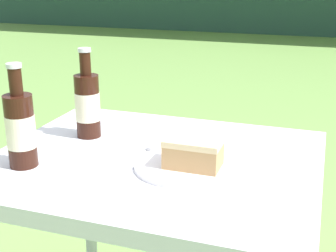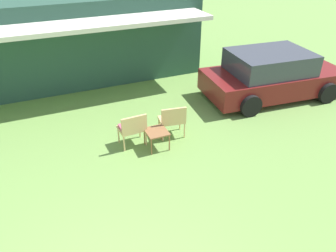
% 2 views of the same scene
% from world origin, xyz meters
% --- Properties ---
extents(patio_table, '(0.80, 0.67, 0.70)m').
position_xyz_m(patio_table, '(0.00, 0.00, 0.62)').
color(patio_table, silver).
rests_on(patio_table, ground_plane).
extents(cake_on_plate, '(0.22, 0.22, 0.08)m').
position_xyz_m(cake_on_plate, '(0.10, -0.04, 0.73)').
color(cake_on_plate, white).
rests_on(cake_on_plate, patio_table).
extents(cola_bottle_near, '(0.07, 0.07, 0.25)m').
position_xyz_m(cola_bottle_near, '(-0.23, 0.09, 0.80)').
color(cola_bottle_near, black).
rests_on(cola_bottle_near, patio_table).
extents(cola_bottle_far, '(0.07, 0.07, 0.25)m').
position_xyz_m(cola_bottle_far, '(-0.28, -0.15, 0.80)').
color(cola_bottle_far, black).
rests_on(cola_bottle_far, patio_table).
extents(fork, '(0.18, 0.08, 0.01)m').
position_xyz_m(fork, '(0.02, -0.06, 0.70)').
color(fork, silver).
rests_on(fork, patio_table).
extents(loose_bottle_cap, '(0.03, 0.03, 0.01)m').
position_xyz_m(loose_bottle_cap, '(-0.02, 0.04, 0.71)').
color(loose_bottle_cap, silver).
rests_on(loose_bottle_cap, patio_table).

